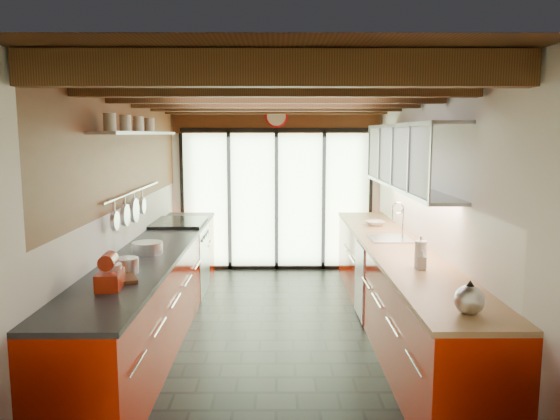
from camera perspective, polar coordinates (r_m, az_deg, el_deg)
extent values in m
plane|color=black|center=(5.99, -0.38, -12.48)|extent=(5.50, 5.50, 0.00)
plane|color=silver|center=(8.40, -0.37, 2.56)|extent=(3.20, 0.00, 3.20)
plane|color=silver|center=(2.97, -0.45, -7.49)|extent=(3.20, 0.00, 3.20)
plane|color=silver|center=(5.89, -16.16, -0.07)|extent=(0.00, 5.50, 5.50)
plane|color=silver|center=(5.89, 15.38, -0.05)|extent=(0.00, 5.50, 5.50)
plane|color=#472814|center=(5.63, -0.40, 13.15)|extent=(5.50, 5.50, 0.00)
cube|color=#593316|center=(3.38, -0.45, 14.57)|extent=(3.14, 0.14, 0.22)
cube|color=#593316|center=(4.28, -0.43, 13.18)|extent=(3.14, 0.14, 0.22)
cube|color=#593316|center=(5.17, -0.41, 12.28)|extent=(3.14, 0.14, 0.22)
cube|color=#593316|center=(6.07, -0.40, 11.64)|extent=(3.14, 0.14, 0.22)
cube|color=#593316|center=(6.97, -0.39, 11.16)|extent=(3.14, 0.14, 0.22)
cube|color=#593316|center=(7.87, -0.38, 10.80)|extent=(3.14, 0.14, 0.22)
cube|color=brown|center=(8.32, -0.38, 9.75)|extent=(3.14, 0.06, 0.50)
plane|color=brown|center=(6.02, -15.61, 6.57)|extent=(0.00, 4.90, 4.90)
plane|color=#C6EAAD|center=(8.41, -0.37, 1.02)|extent=(2.90, 0.00, 2.90)
cube|color=black|center=(8.52, -10.17, 0.99)|extent=(0.05, 0.04, 2.15)
cube|color=black|center=(8.52, 9.44, 1.00)|extent=(0.05, 0.04, 2.15)
cube|color=black|center=(8.36, -0.37, 0.99)|extent=(0.06, 0.05, 2.15)
cube|color=black|center=(8.30, -0.38, 8.37)|extent=(2.90, 0.05, 0.06)
cylinder|color=red|center=(8.28, -0.38, 9.76)|extent=(0.34, 0.04, 0.34)
cylinder|color=beige|center=(8.26, -0.38, 9.76)|extent=(0.28, 0.02, 0.28)
cube|color=#AA1702|center=(5.99, -12.81, -8.25)|extent=(0.65, 5.00, 0.88)
cube|color=black|center=(5.88, -12.95, -3.93)|extent=(0.68, 5.00, 0.04)
cube|color=silver|center=(7.36, -10.38, -5.13)|extent=(0.66, 0.90, 0.90)
cube|color=black|center=(7.27, -10.48, -1.36)|extent=(0.65, 0.90, 0.06)
cube|color=#AA1702|center=(5.98, 12.05, -8.23)|extent=(0.65, 5.00, 0.88)
cube|color=#A68250|center=(5.87, 12.18, -3.92)|extent=(0.68, 5.00, 0.04)
cube|color=white|center=(6.30, 8.31, -7.31)|extent=(0.02, 0.60, 0.84)
cube|color=silver|center=(6.25, 11.40, -2.94)|extent=(0.45, 0.52, 0.02)
cylinder|color=silver|center=(6.25, 12.74, -1.35)|extent=(0.02, 0.02, 0.34)
torus|color=silver|center=(6.22, 12.25, 0.19)|extent=(0.14, 0.02, 0.14)
plane|color=silver|center=(6.05, 11.69, 5.52)|extent=(0.00, 3.00, 3.00)
cube|color=#9EA0A5|center=(6.11, 13.17, 2.34)|extent=(0.34, 3.00, 0.03)
cube|color=#9EA0A5|center=(6.08, 13.37, 8.64)|extent=(0.34, 3.00, 0.03)
cylinder|color=silver|center=(6.14, -14.92, 1.89)|extent=(0.02, 2.20, 0.02)
cube|color=silver|center=(5.99, -14.54, 7.80)|extent=(0.28, 2.60, 0.03)
cylinder|color=silver|center=(5.29, -16.86, -1.08)|extent=(0.04, 0.18, 0.18)
cylinder|color=silver|center=(5.63, -15.86, -0.53)|extent=(0.04, 0.22, 0.22)
cylinder|color=silver|center=(5.96, -14.97, -0.03)|extent=(0.04, 0.26, 0.26)
cylinder|color=silver|center=(6.30, -14.17, 0.41)|extent=(0.04, 0.18, 0.18)
cube|color=#AD220D|center=(4.39, -17.35, -6.98)|extent=(0.20, 0.32, 0.13)
cylinder|color=#AD220D|center=(4.33, -17.52, -5.09)|extent=(0.14, 0.21, 0.12)
cylinder|color=silver|center=(4.43, -17.17, -6.25)|extent=(0.17, 0.17, 0.13)
cylinder|color=silver|center=(4.82, -15.75, -5.60)|extent=(0.27, 0.27, 0.13)
cylinder|color=silver|center=(5.54, -13.68, -3.86)|extent=(0.39, 0.39, 0.11)
cube|color=brown|center=(4.62, -16.48, -6.86)|extent=(0.37, 0.42, 0.03)
sphere|color=silver|center=(3.83, 19.19, -8.74)|extent=(0.24, 0.24, 0.20)
cone|color=black|center=(3.80, 19.26, -7.18)|extent=(0.09, 0.09, 0.05)
cylinder|color=silver|center=(3.92, 18.67, -8.18)|extent=(0.04, 0.08, 0.04)
cylinder|color=white|center=(4.96, 14.48, -4.54)|extent=(0.13, 0.13, 0.24)
cylinder|color=silver|center=(4.93, 14.54, -2.91)|extent=(0.03, 0.03, 0.04)
imported|color=silver|center=(4.91, 14.64, -5.05)|extent=(0.10, 0.10, 0.17)
imported|color=silver|center=(7.12, 9.90, -1.37)|extent=(0.28, 0.28, 0.06)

